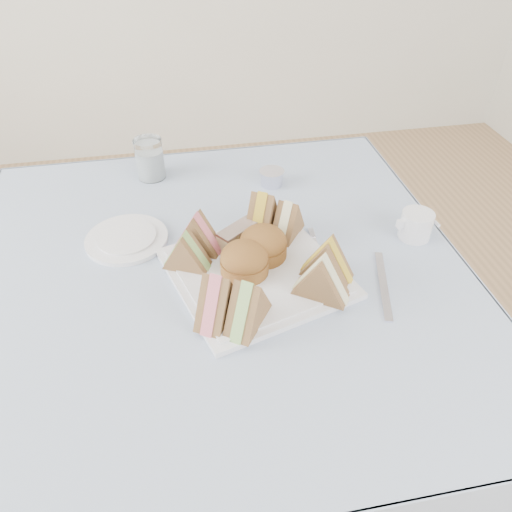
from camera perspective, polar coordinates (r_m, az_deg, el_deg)
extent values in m
plane|color=#9E7751|center=(1.60, -3.19, -22.04)|extent=(4.00, 4.00, 0.00)
cube|color=brown|center=(1.29, -3.79, -14.18)|extent=(0.90, 0.90, 0.74)
cube|color=#A5B5E4|center=(1.02, -4.68, -1.59)|extent=(1.02, 1.02, 0.01)
cube|color=white|center=(0.99, 0.00, -1.96)|extent=(0.39, 0.39, 0.01)
cylinder|color=#A36231|center=(0.96, -1.33, -0.47)|extent=(0.11, 0.11, 0.06)
cylinder|color=#A36231|center=(1.00, 0.82, 1.39)|extent=(0.14, 0.14, 0.06)
cube|color=beige|center=(1.04, -2.13, 2.32)|extent=(0.09, 0.08, 0.04)
cylinder|color=white|center=(1.12, -14.55, 1.89)|extent=(0.20, 0.20, 0.01)
cylinder|color=white|center=(1.31, -12.05, 10.82)|extent=(0.09, 0.09, 0.10)
cylinder|color=silver|center=(1.27, 1.81, 8.85)|extent=(0.06, 0.06, 0.04)
cube|color=silver|center=(1.00, 14.34, -3.21)|extent=(0.07, 0.19, 0.00)
cube|color=silver|center=(1.03, 7.55, -0.70)|extent=(0.02, 0.16, 0.00)
cylinder|color=white|center=(1.13, 17.82, 3.38)|extent=(0.08, 0.08, 0.06)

